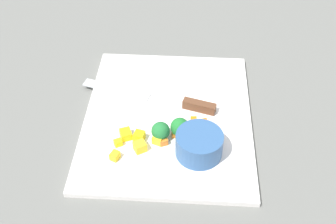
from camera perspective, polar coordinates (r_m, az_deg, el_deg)
ground_plane at (r=0.90m, az=0.00°, el=-1.01°), size 4.00×4.00×0.00m
cutting_board at (r=0.89m, az=0.00°, el=-0.74°), size 0.42×0.35×0.01m
prep_bowl at (r=0.80m, az=4.21°, el=-4.38°), size 0.09×0.09×0.05m
chef_knife at (r=0.91m, az=0.70°, el=1.50°), size 0.10×0.30×0.02m
carrot_dice_0 at (r=0.85m, az=0.82°, el=-3.05°), size 0.01×0.01×0.01m
carrot_dice_1 at (r=0.85m, az=2.55°, el=-2.31°), size 0.02×0.02×0.02m
carrot_dice_2 at (r=0.83m, az=-0.70°, el=-3.85°), size 0.02×0.02×0.01m
carrot_dice_3 at (r=0.87m, az=3.46°, el=-1.12°), size 0.01×0.01×0.01m
carrot_dice_4 at (r=0.85m, az=4.50°, el=-2.29°), size 0.02×0.02×0.02m
carrot_dice_5 at (r=0.87m, az=4.83°, el=-1.54°), size 0.02×0.02×0.01m
carrot_dice_6 at (r=0.86m, az=3.35°, el=-1.94°), size 0.02×0.02×0.01m
carrot_dice_7 at (r=0.85m, az=5.73°, el=-2.59°), size 0.02×0.02×0.01m
pepper_dice_0 at (r=0.84m, az=-3.89°, el=-3.30°), size 0.02×0.02×0.02m
pepper_dice_1 at (r=0.83m, az=-1.26°, el=-3.55°), size 0.03×0.03×0.02m
pepper_dice_2 at (r=0.81m, az=-7.16°, el=-5.86°), size 0.02×0.02×0.02m
pepper_dice_3 at (r=0.82m, az=-3.80°, el=-4.67°), size 0.03×0.03×0.02m
pepper_dice_4 at (r=0.83m, az=-6.74°, el=-4.12°), size 0.02×0.02×0.01m
pepper_dice_5 at (r=0.85m, az=-5.70°, el=-3.00°), size 0.03×0.03×0.02m
broccoli_floret_0 at (r=0.84m, az=1.60°, el=-2.05°), size 0.04×0.04×0.04m
broccoli_floret_1 at (r=0.83m, az=-1.00°, el=-2.59°), size 0.04×0.04×0.04m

